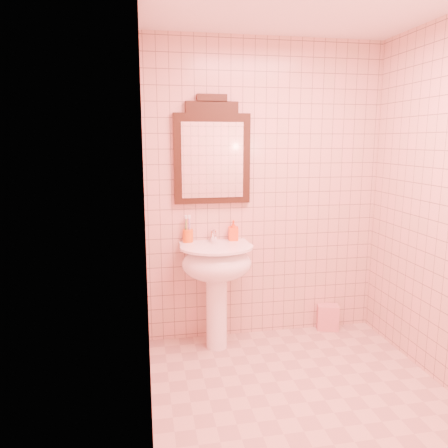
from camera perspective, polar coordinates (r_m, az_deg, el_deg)
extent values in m
plane|color=#C7A590|center=(3.13, 10.80, -21.90)|extent=(2.20, 2.20, 0.00)
cube|color=#CBA28E|center=(3.70, 5.33, 4.09)|extent=(2.00, 0.02, 2.50)
cylinder|color=white|center=(3.62, -0.97, -10.76)|extent=(0.17, 0.17, 0.70)
ellipsoid|color=white|center=(3.48, -0.94, -5.21)|extent=(0.56, 0.46, 0.28)
cube|color=white|center=(3.61, -1.38, -2.74)|extent=(0.56, 0.15, 0.05)
cylinder|color=white|center=(3.45, -0.94, -3.05)|extent=(0.58, 0.58, 0.02)
cylinder|color=white|center=(3.59, -1.39, -1.58)|extent=(0.04, 0.04, 0.09)
cylinder|color=white|center=(3.53, -1.25, -1.21)|extent=(0.02, 0.10, 0.02)
cylinder|color=white|center=(3.49, -1.11, -1.71)|extent=(0.02, 0.02, 0.04)
cube|color=white|center=(3.59, -1.41, -0.69)|extent=(0.02, 0.07, 0.01)
cube|color=black|center=(3.56, -1.56, 8.50)|extent=(0.62, 0.05, 0.72)
cube|color=black|center=(3.57, -1.60, 15.01)|extent=(0.42, 0.05, 0.09)
cube|color=black|center=(3.57, -1.60, 16.13)|extent=(0.24, 0.05, 0.06)
cube|color=white|center=(3.53, -1.49, 8.32)|extent=(0.50, 0.01, 0.60)
cylinder|color=#D55711|center=(3.58, -4.74, -1.54)|extent=(0.09, 0.09, 0.11)
cylinder|color=silver|center=(3.58, -4.44, -0.82)|extent=(0.01, 0.01, 0.20)
cylinder|color=#338CD8|center=(3.59, -4.62, -0.77)|extent=(0.01, 0.01, 0.20)
cylinder|color=#E5334C|center=(3.59, -4.93, -0.78)|extent=(0.01, 0.01, 0.20)
cylinder|color=#3FBF59|center=(3.57, -5.06, -0.84)|extent=(0.01, 0.01, 0.20)
cylinder|color=#D8CC4C|center=(3.56, -4.87, -0.89)|extent=(0.01, 0.01, 0.20)
cylinder|color=purple|center=(3.56, -4.57, -0.88)|extent=(0.01, 0.01, 0.20)
imported|color=#F14814|center=(3.63, 1.22, -0.86)|extent=(0.08, 0.09, 0.17)
cube|color=#DD8B82|center=(4.14, 13.39, -11.74)|extent=(0.21, 0.17, 0.23)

